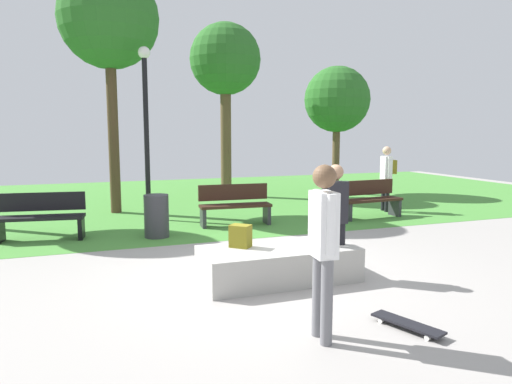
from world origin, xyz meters
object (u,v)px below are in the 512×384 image
(park_bench_center_lawn, at_px, (370,198))
(pedestrian_with_backpack, at_px, (387,172))
(park_bench_near_path, at_px, (41,215))
(trash_bin, at_px, (157,216))
(tree_broad_elm, at_px, (225,62))
(concrete_ledge, at_px, (278,263))
(backpack_on_ledge, at_px, (240,236))
(tree_tall_oak, at_px, (337,100))
(skater_performing_trick, at_px, (323,238))
(park_bench_far_right, at_px, (235,204))
(lamp_post, at_px, (146,116))
(skater_watching, at_px, (335,212))
(tree_slender_maple, at_px, (109,21))
(skateboard_by_ledge, at_px, (407,324))

(park_bench_center_lawn, relative_size, pedestrian_with_backpack, 0.95)
(park_bench_near_path, height_order, trash_bin, park_bench_near_path)
(tree_broad_elm, bearing_deg, park_bench_near_path, -136.71)
(concrete_ledge, relative_size, backpack_on_ledge, 6.86)
(concrete_ledge, distance_m, tree_tall_oak, 10.07)
(park_bench_center_lawn, height_order, trash_bin, park_bench_center_lawn)
(skater_performing_trick, bearing_deg, backpack_on_ledge, 94.72)
(tree_tall_oak, bearing_deg, pedestrian_with_backpack, -97.96)
(backpack_on_ledge, bearing_deg, tree_tall_oak, -83.79)
(concrete_ledge, height_order, park_bench_center_lawn, park_bench_center_lawn)
(backpack_on_ledge, distance_m, park_bench_far_right, 3.95)
(park_bench_far_right, xyz_separation_m, tree_broad_elm, (1.17, 4.72, 3.81))
(concrete_ledge, distance_m, lamp_post, 5.90)
(concrete_ledge, distance_m, tree_broad_elm, 9.76)
(skater_watching, xyz_separation_m, park_bench_far_right, (-0.22, 4.15, -0.47))
(tree_tall_oak, distance_m, lamp_post, 7.11)
(skater_watching, height_order, tree_broad_elm, tree_broad_elm)
(backpack_on_ledge, bearing_deg, skater_watching, -152.03)
(backpack_on_ledge, relative_size, trash_bin, 0.37)
(park_bench_center_lawn, bearing_deg, pedestrian_with_backpack, 34.75)
(concrete_ledge, distance_m, tree_slender_maple, 8.24)
(park_bench_near_path, bearing_deg, tree_slender_maple, 60.51)
(skater_performing_trick, height_order, trash_bin, skater_performing_trick)
(backpack_on_ledge, relative_size, park_bench_near_path, 0.19)
(skater_watching, relative_size, park_bench_center_lawn, 1.01)
(trash_bin, bearing_deg, tree_tall_oak, 35.01)
(lamp_post, bearing_deg, tree_slender_maple, 118.92)
(skateboard_by_ledge, relative_size, pedestrian_with_backpack, 0.48)
(skateboard_by_ledge, xyz_separation_m, park_bench_far_right, (-0.07, 6.02, 0.42))
(park_bench_near_path, relative_size, tree_tall_oak, 0.39)
(tree_tall_oak, height_order, pedestrian_with_backpack, tree_tall_oak)
(skater_performing_trick, relative_size, skateboard_by_ledge, 2.18)
(backpack_on_ledge, height_order, tree_tall_oak, tree_tall_oak)
(skater_performing_trick, xyz_separation_m, tree_broad_elm, (2.08, 10.65, 3.23))
(lamp_post, relative_size, trash_bin, 4.73)
(pedestrian_with_backpack, bearing_deg, park_bench_center_lawn, -145.25)
(tree_tall_oak, bearing_deg, trash_bin, -144.99)
(skater_performing_trick, height_order, park_bench_center_lawn, skater_performing_trick)
(park_bench_far_right, relative_size, tree_broad_elm, 0.30)
(skateboard_by_ledge, xyz_separation_m, lamp_post, (-1.82, 7.38, 2.41))
(backpack_on_ledge, height_order, park_bench_center_lawn, park_bench_center_lawn)
(skater_performing_trick, distance_m, tree_broad_elm, 11.32)
(skater_watching, bearing_deg, tree_tall_oak, 60.60)
(skateboard_by_ledge, height_order, trash_bin, trash_bin)
(skater_watching, xyz_separation_m, tree_tall_oak, (4.60, 8.16, 2.17))
(concrete_ledge, height_order, skater_watching, skater_watching)
(park_bench_near_path, bearing_deg, concrete_ledge, -48.75)
(tree_tall_oak, distance_m, pedestrian_with_backpack, 4.21)
(concrete_ledge, height_order, park_bench_near_path, park_bench_near_path)
(tree_broad_elm, bearing_deg, park_bench_far_right, -103.89)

